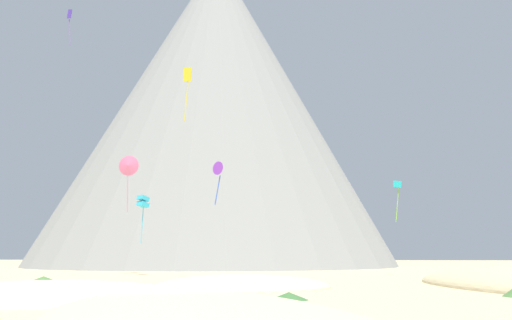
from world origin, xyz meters
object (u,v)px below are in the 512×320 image
Objects in this scene: kite_rainbow_low at (128,166)px; kite_teal_low at (397,192)px; bush_low_patch at (289,296)px; kite_cyan_low at (143,202)px; bush_near_left at (43,279)px; kite_violet_low at (219,169)px; kite_indigo_high at (70,21)px; kite_yellow_mid at (187,81)px; rock_massif at (217,116)px.

kite_teal_low is (31.89, 1.73, -3.35)m from kite_rainbow_low.
kite_teal_low is (10.96, 34.62, 9.32)m from bush_low_patch.
kite_cyan_low is 1.11× the size of kite_teal_low.
kite_violet_low is at bearing -0.75° from bush_near_left.
bush_near_left is 0.48× the size of kite_indigo_high.
kite_indigo_high is (-36.15, -10.46, 18.23)m from kite_teal_low.
kite_yellow_mid is (-11.48, 23.12, 19.74)m from bush_low_patch.
kite_teal_low is 1.12× the size of kite_indigo_high.
kite_rainbow_low reaches higher than bush_low_patch.
kite_yellow_mid is 15.80m from kite_indigo_high.
kite_violet_low is 0.71× the size of kite_cyan_low.
kite_indigo_high is at bearing -117.46° from kite_rainbow_low.
kite_indigo_high is at bearing 11.46° from kite_violet_low.
kite_rainbow_low is (1.86, 15.21, 12.66)m from bush_near_left.
bush_near_left is at bearing 142.20° from bush_low_patch.
bush_low_patch is 0.47× the size of kite_indigo_high.
kite_cyan_low is at bearing 69.27° from bush_near_left.
kite_cyan_low is (4.74, 12.52, 7.99)m from bush_near_left.
kite_teal_low is at bearing 42.47° from kite_cyan_low.
rock_massif reaches higher than kite_teal_low.
bush_low_patch is at bearing -58.99° from kite_rainbow_low.
kite_rainbow_low is at bearing 83.04° from bush_near_left.
kite_violet_low is at bearing 111.88° from bush_low_patch.
kite_rainbow_low reaches higher than kite_cyan_low.
rock_massif is 58.21m from kite_indigo_high.
kite_yellow_mid reaches higher than bush_low_patch.
kite_cyan_low is at bearing -44.52° from kite_rainbow_low.
kite_yellow_mid is at bearing -82.31° from rock_massif.
kite_teal_low is at bearing -57.29° from rock_massif.
rock_massif is at bearing 125.33° from kite_cyan_low.
kite_yellow_mid reaches higher than bush_near_left.
kite_cyan_low is (-11.04, 12.72, -1.56)m from kite_violet_low.
kite_rainbow_low reaches higher than kite_teal_low.
kite_rainbow_low is 1.58× the size of kite_indigo_high.
kite_teal_low is (22.44, 11.50, -10.43)m from kite_yellow_mid.
kite_rainbow_low is 6.11m from kite_cyan_low.
bush_low_patch is at bearing 143.54° from kite_violet_low.
kite_violet_low reaches higher than kite_cyan_low.
kite_violet_low is at bearing 87.44° from kite_teal_low.
rock_massif is at bearing -32.38° from kite_yellow_mid.
rock_massif reaches higher than bush_near_left.
kite_indigo_high is (-25.19, 24.15, 27.54)m from bush_low_patch.
kite_indigo_high is (-7.14, -6.04, 19.55)m from kite_cyan_low.
rock_massif reaches higher than bush_low_patch.
rock_massif is 21.48× the size of kite_teal_low.
kite_rainbow_low is at bearing -91.76° from rock_massif.
kite_violet_low reaches higher than bush_low_patch.
bush_near_left is 0.30× the size of kite_rainbow_low.
bush_low_patch is at bearing -25.32° from kite_cyan_low.
rock_massif is 19.32× the size of kite_cyan_low.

